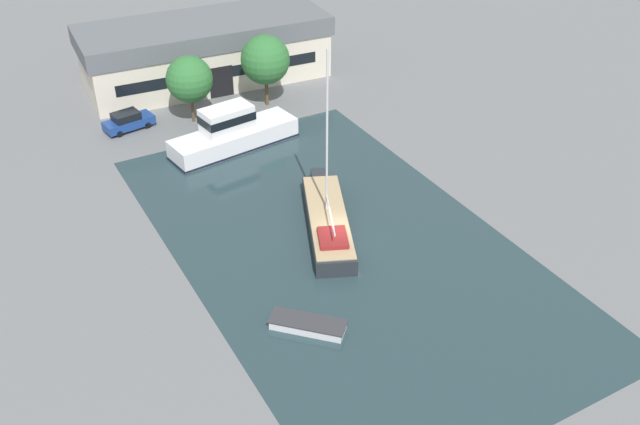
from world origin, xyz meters
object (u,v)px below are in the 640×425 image
at_px(quay_tree_near_building, 189,79).
at_px(small_dinghy, 308,325).
at_px(parked_car, 128,121).
at_px(sailboat_moored, 328,220).
at_px(warehouse_building, 206,51).
at_px(motor_cruiser, 232,133).
at_px(quay_tree_by_water, 265,60).

distance_m(quay_tree_near_building, small_dinghy, 30.32).
relative_size(quay_tree_near_building, parked_car, 1.33).
xyz_separation_m(sailboat_moored, small_dinghy, (-6.27, -8.64, -0.40)).
xyz_separation_m(parked_car, sailboat_moored, (7.99, -22.46, -0.12)).
relative_size(warehouse_building, motor_cruiser, 2.15).
height_order(warehouse_building, quay_tree_near_building, warehouse_building).
bearing_deg(small_dinghy, quay_tree_by_water, -156.38).
bearing_deg(warehouse_building, parked_car, -142.47).
bearing_deg(motor_cruiser, parked_car, 33.34).
bearing_deg(motor_cruiser, sailboat_moored, 176.51).
relative_size(quay_tree_near_building, small_dinghy, 1.44).
distance_m(warehouse_building, quay_tree_by_water, 8.93).
distance_m(sailboat_moored, motor_cruiser, 14.69).
xyz_separation_m(motor_cruiser, small_dinghy, (-5.14, -23.28, -1.09)).
height_order(warehouse_building, small_dinghy, warehouse_building).
xyz_separation_m(quay_tree_by_water, sailboat_moored, (-5.28, -21.14, -3.85)).
distance_m(warehouse_building, sailboat_moored, 29.71).
xyz_separation_m(warehouse_building, parked_car, (-10.47, -7.04, -2.34)).
bearing_deg(parked_car, small_dinghy, -6.43).
bearing_deg(quay_tree_near_building, quay_tree_by_water, -0.18).
relative_size(parked_car, motor_cruiser, 0.40).
distance_m(quay_tree_near_building, parked_car, 6.74).
height_order(quay_tree_near_building, quay_tree_by_water, quay_tree_by_water).
distance_m(warehouse_building, motor_cruiser, 15.40).
xyz_separation_m(warehouse_building, motor_cruiser, (-3.60, -14.87, -1.77)).
bearing_deg(quay_tree_by_water, motor_cruiser, -134.57).
distance_m(quay_tree_near_building, quay_tree_by_water, 7.56).
height_order(sailboat_moored, small_dinghy, sailboat_moored).
xyz_separation_m(parked_car, motor_cruiser, (6.86, -7.83, 0.56)).
bearing_deg(quay_tree_by_water, sailboat_moored, -104.02).
bearing_deg(sailboat_moored, quay_tree_near_building, 119.38).
bearing_deg(sailboat_moored, quay_tree_by_water, 99.24).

